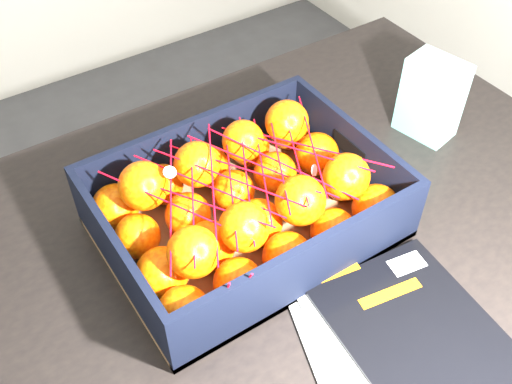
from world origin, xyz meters
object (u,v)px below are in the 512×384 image
magazine_stack (405,347)px  produce_crate (246,213)px  table (275,251)px  retail_carton (431,98)px

magazine_stack → produce_crate: produce_crate is taller
table → magazine_stack: size_ratio=3.29×
table → produce_crate: size_ratio=2.69×
table → retail_carton: bearing=3.7°
produce_crate → retail_carton: (0.43, 0.02, 0.04)m
magazine_stack → table: bearing=90.1°
magazine_stack → produce_crate: size_ratio=0.82×
magazine_stack → retail_carton: retail_carton is taller
magazine_stack → produce_crate: bearing=101.0°
produce_crate → retail_carton: retail_carton is taller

